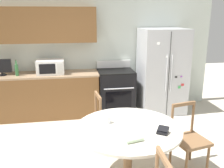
% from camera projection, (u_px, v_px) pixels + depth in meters
% --- Properties ---
extents(back_wall, '(5.20, 0.44, 2.60)m').
position_uv_depth(back_wall, '(80.00, 44.00, 5.22)').
color(back_wall, silver).
rests_on(back_wall, ground_plane).
extents(kitchen_counter, '(2.24, 0.64, 0.90)m').
position_uv_depth(kitchen_counter, '(43.00, 95.00, 5.08)').
color(kitchen_counter, brown).
rests_on(kitchen_counter, ground_plane).
extents(refrigerator, '(0.93, 0.79, 1.77)m').
position_uv_depth(refrigerator, '(162.00, 71.00, 5.26)').
color(refrigerator, '#B2B5BA').
rests_on(refrigerator, ground_plane).
extents(oven_range, '(0.73, 0.68, 1.08)m').
position_uv_depth(oven_range, '(116.00, 91.00, 5.28)').
color(oven_range, black).
rests_on(oven_range, ground_plane).
extents(microwave, '(0.53, 0.40, 0.28)m').
position_uv_depth(microwave, '(51.00, 67.00, 4.94)').
color(microwave, white).
rests_on(microwave, kitchen_counter).
extents(countertop_tv, '(0.38, 0.16, 0.32)m').
position_uv_depth(countertop_tv, '(1.00, 67.00, 4.78)').
color(countertop_tv, black).
rests_on(countertop_tv, kitchen_counter).
extents(counter_bottle, '(0.06, 0.06, 0.31)m').
position_uv_depth(counter_bottle, '(17.00, 70.00, 4.77)').
color(counter_bottle, '#2D6B38').
rests_on(counter_bottle, kitchen_counter).
extents(dining_table, '(1.27, 1.27, 0.76)m').
position_uv_depth(dining_table, '(128.00, 137.00, 2.99)').
color(dining_table, beige).
rests_on(dining_table, ground_plane).
extents(dining_chair_right, '(0.50, 0.50, 0.90)m').
position_uv_depth(dining_chair_right, '(189.00, 139.00, 3.33)').
color(dining_chair_right, brown).
rests_on(dining_chair_right, ground_plane).
extents(dining_chair_far, '(0.46, 0.46, 0.90)m').
position_uv_depth(dining_chair_far, '(108.00, 122.00, 3.87)').
color(dining_chair_far, brown).
rests_on(dining_chair_far, ground_plane).
extents(candle_glass, '(0.08, 0.08, 0.09)m').
position_uv_depth(candle_glass, '(108.00, 120.00, 3.06)').
color(candle_glass, silver).
rests_on(candle_glass, dining_table).
extents(folded_napkin, '(0.20, 0.09, 0.05)m').
position_uv_depth(folded_napkin, '(135.00, 140.00, 2.60)').
color(folded_napkin, beige).
rests_on(folded_napkin, dining_table).
extents(wallet, '(0.17, 0.17, 0.07)m').
position_uv_depth(wallet, '(163.00, 131.00, 2.80)').
color(wallet, black).
rests_on(wallet, dining_table).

